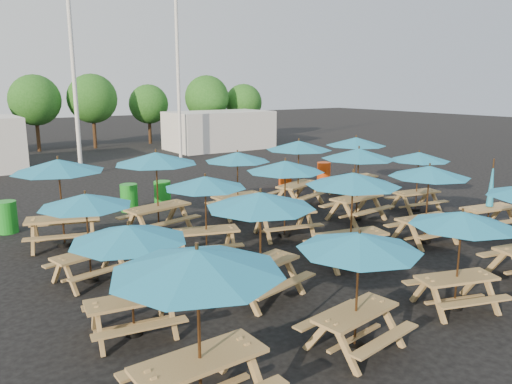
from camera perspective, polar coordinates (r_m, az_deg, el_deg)
ground at (r=14.93m, az=3.29°, el=-5.13°), size 120.00×120.00×0.00m
picnic_unit_0 at (r=6.66m, az=-6.72°, el=-8.74°), size 2.41×2.41×2.38m
picnic_unit_1 at (r=8.99m, az=-14.32°, el=-5.16°), size 2.37×2.37×2.08m
picnic_unit_2 at (r=11.76m, az=-18.88°, el=-1.34°), size 2.47×2.47×2.09m
picnic_unit_3 at (r=14.58m, az=-21.64°, el=2.38°), size 3.09×3.09×2.48m
picnic_unit_4 at (r=8.41m, az=11.69°, el=-6.20°), size 2.33×2.33×2.09m
picnic_unit_5 at (r=10.25m, az=0.52°, el=-1.49°), size 2.74×2.74×2.31m
picnic_unit_6 at (r=12.90m, az=-5.82°, el=0.71°), size 2.72×2.72×2.16m
picnic_unit_7 at (r=15.14m, az=-11.34°, el=3.39°), size 2.90×2.90×2.50m
picnic_unit_8 at (r=10.55m, az=22.45°, el=-3.32°), size 2.57×2.57×2.05m
picnic_unit_9 at (r=12.46m, az=11.01°, el=0.96°), size 2.80×2.80×2.36m
picnic_unit_10 at (r=14.53m, az=3.36°, el=2.55°), size 2.77×2.77×2.30m
picnic_unit_11 at (r=16.84m, az=-2.14°, el=3.70°), size 2.27×2.27×2.24m
picnic_unit_13 at (r=14.71m, az=19.18°, el=1.83°), size 2.48×2.48×2.25m
picnic_unit_14 at (r=16.59m, az=11.65°, el=3.92°), size 2.61×2.61×2.43m
picnic_unit_15 at (r=18.45m, az=4.90°, el=4.99°), size 3.08×3.08×2.45m
picnic_unit_17 at (r=16.90m, az=25.16°, el=-0.98°), size 2.03×1.85×2.26m
picnic_unit_18 at (r=18.43m, az=18.11°, el=3.59°), size 2.47×2.47×2.14m
picnic_unit_19 at (r=20.40m, az=11.34°, el=5.37°), size 2.64×2.64×2.40m
waste_bin_0 at (r=16.98m, az=-26.60°, el=-2.58°), size 0.61×0.61×0.98m
waste_bin_1 at (r=18.33m, az=-14.30°, el=-0.64°), size 0.61×0.61×0.98m
waste_bin_2 at (r=18.62m, az=-10.64°, el=-0.26°), size 0.61×0.61×0.98m
waste_bin_3 at (r=21.82m, az=3.40°, el=1.75°), size 0.61×0.61×0.98m
waste_bin_4 at (r=21.81m, az=4.80°, el=1.73°), size 0.61×0.61×0.98m
waste_bin_5 at (r=22.90m, az=7.75°, el=2.16°), size 0.61×0.61×0.98m
mast_0 at (r=26.15m, az=-20.29°, el=14.90°), size 0.20×0.20×12.00m
mast_1 at (r=30.32m, az=-8.96°, el=15.02°), size 0.20×0.20×12.00m
event_tent_1 at (r=35.20m, az=-4.22°, el=7.06°), size 7.00×4.00×2.60m
tree_3 at (r=36.62m, az=-23.96°, el=9.56°), size 3.36×3.36×5.09m
tree_4 at (r=37.06m, az=-18.21°, el=10.10°), size 3.41×3.41×5.17m
tree_5 at (r=38.93m, az=-12.17°, el=9.79°), size 2.94×2.94×4.45m
tree_6 at (r=39.07m, az=-5.64°, el=10.67°), size 3.38×3.38×5.13m
tree_7 at (r=40.87m, az=-1.43°, el=10.18°), size 2.95×2.95×4.48m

